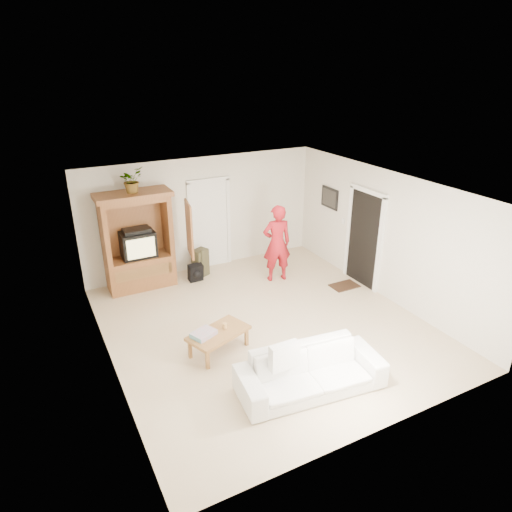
{
  "coord_description": "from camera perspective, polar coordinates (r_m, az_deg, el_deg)",
  "views": [
    {
      "loc": [
        -3.52,
        -6.37,
        4.54
      ],
      "look_at": [
        0.12,
        0.6,
        1.15
      ],
      "focal_mm": 32.0,
      "sensor_mm": 36.0,
      "label": 1
    }
  ],
  "objects": [
    {
      "name": "floor",
      "position": [
        8.57,
        1.14,
        -8.65
      ],
      "size": [
        6.0,
        6.0,
        0.0
      ],
      "primitive_type": "plane",
      "color": "tan",
      "rests_on": "ground"
    },
    {
      "name": "door_back",
      "position": [
        10.63,
        -5.81,
        3.87
      ],
      "size": [
        0.85,
        0.05,
        2.04
      ],
      "primitive_type": "cube",
      "color": "white",
      "rests_on": "floor"
    },
    {
      "name": "plant",
      "position": [
        9.45,
        -15.32,
        9.14
      ],
      "size": [
        0.6,
        0.59,
        0.51
      ],
      "primitive_type": "imported",
      "rotation": [
        0.0,
        0.0,
        0.67
      ],
      "color": "#4C7238",
      "rests_on": "armoire"
    },
    {
      "name": "doormat",
      "position": [
        10.14,
        10.99,
        -3.66
      ],
      "size": [
        0.6,
        0.4,
        0.02
      ],
      "primitive_type": "cube",
      "color": "#382316",
      "rests_on": "floor"
    },
    {
      "name": "candle",
      "position": [
        7.76,
        -3.91,
        -8.7
      ],
      "size": [
        0.08,
        0.08,
        0.1
      ],
      "primitive_type": "cylinder",
      "color": "tan",
      "rests_on": "coffee_table"
    },
    {
      "name": "wall_back",
      "position": [
        10.52,
        -6.69,
        5.22
      ],
      "size": [
        5.5,
        0.0,
        5.5
      ],
      "primitive_type": "plane",
      "rotation": [
        1.57,
        0.0,
        0.0
      ],
      "color": "silver",
      "rests_on": "floor"
    },
    {
      "name": "wall_front",
      "position": [
        5.85,
        15.77,
        -11.32
      ],
      "size": [
        5.5,
        0.0,
        5.5
      ],
      "primitive_type": "plane",
      "rotation": [
        -1.57,
        0.0,
        0.0
      ],
      "color": "silver",
      "rests_on": "floor"
    },
    {
      "name": "man",
      "position": [
        9.94,
        2.62,
        1.6
      ],
      "size": [
        0.7,
        0.53,
        1.73
      ],
      "primitive_type": "imported",
      "rotation": [
        0.0,
        0.0,
        2.94
      ],
      "color": "#A3151F",
      "rests_on": "floor"
    },
    {
      "name": "framed_picture",
      "position": [
        10.77,
        9.21,
        7.18
      ],
      "size": [
        0.03,
        0.6,
        0.48
      ],
      "primitive_type": "cube",
      "color": "black",
      "rests_on": "wall_right"
    },
    {
      "name": "doorway_right",
      "position": [
        9.99,
        13.35,
        2.05
      ],
      "size": [
        0.05,
        0.9,
        2.04
      ],
      "primitive_type": "cube",
      "color": "black",
      "rests_on": "floor"
    },
    {
      "name": "armoire",
      "position": [
        9.92,
        -14.36,
        1.1
      ],
      "size": [
        1.82,
        1.14,
        2.1
      ],
      "color": "brown",
      "rests_on": "floor"
    },
    {
      "name": "backpack_black",
      "position": [
        10.2,
        -7.56,
        -2.1
      ],
      "size": [
        0.32,
        0.19,
        0.39
      ],
      "primitive_type": null,
      "rotation": [
        0.0,
        0.0,
        0.03
      ],
      "color": "black",
      "rests_on": "floor"
    },
    {
      "name": "backpack_olive",
      "position": [
        10.4,
        -6.97,
        -0.82
      ],
      "size": [
        0.41,
        0.36,
        0.63
      ],
      "primitive_type": null,
      "rotation": [
        0.0,
        0.0,
        0.43
      ],
      "color": "#47442B",
      "rests_on": "floor"
    },
    {
      "name": "wall_right",
      "position": [
        9.5,
        15.94,
        2.46
      ],
      "size": [
        0.0,
        6.0,
        6.0
      ],
      "primitive_type": "plane",
      "rotation": [
        1.57,
        0.0,
        -1.57
      ],
      "color": "silver",
      "rests_on": "floor"
    },
    {
      "name": "wall_left",
      "position": [
        7.18,
        -18.48,
        -4.78
      ],
      "size": [
        0.0,
        6.0,
        6.0
      ],
      "primitive_type": "plane",
      "rotation": [
        1.57,
        0.0,
        1.57
      ],
      "color": "silver",
      "rests_on": "floor"
    },
    {
      "name": "sofa",
      "position": [
        6.98,
        6.83,
        -14.11
      ],
      "size": [
        2.26,
        1.1,
        0.63
      ],
      "primitive_type": "imported",
      "rotation": [
        0.0,
        0.0,
        -0.12
      ],
      "color": "white",
      "rests_on": "floor"
    },
    {
      "name": "coffee_table",
      "position": [
        7.73,
        -4.7,
        -9.74
      ],
      "size": [
        1.16,
        0.88,
        0.38
      ],
      "rotation": [
        0.0,
        0.0,
        0.35
      ],
      "color": "#9F6F36",
      "rests_on": "floor"
    },
    {
      "name": "towel",
      "position": [
        7.6,
        -6.56,
        -9.64
      ],
      "size": [
        0.46,
        0.41,
        0.08
      ],
      "primitive_type": "cube",
      "rotation": [
        0.0,
        0.0,
        0.4
      ],
      "color": "#FF545F",
      "rests_on": "coffee_table"
    },
    {
      "name": "ceiling",
      "position": [
        7.53,
        1.3,
        8.39
      ],
      "size": [
        6.0,
        6.0,
        0.0
      ],
      "primitive_type": "plane",
      "rotation": [
        3.14,
        0.0,
        0.0
      ],
      "color": "white",
      "rests_on": "floor"
    }
  ]
}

